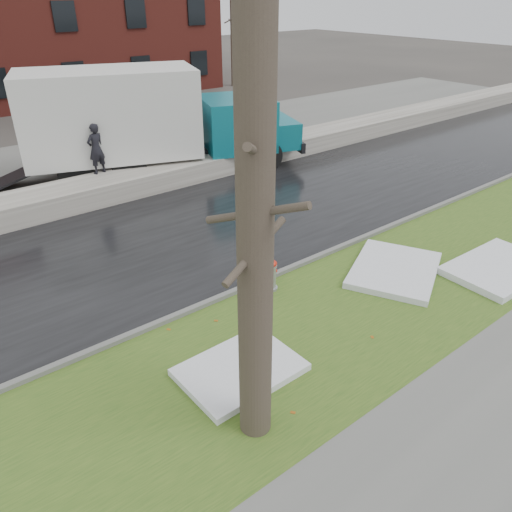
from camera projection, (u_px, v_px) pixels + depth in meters
ground at (292, 299)px, 11.77m from camera, size 120.00×120.00×0.00m
verge at (330, 323)px, 10.90m from camera, size 60.00×4.50×0.04m
sidewalk at (493, 427)px, 8.32m from camera, size 60.00×3.00×0.05m
road at (190, 233)px, 14.85m from camera, size 60.00×7.00×0.03m
parking_lot at (81, 164)px, 20.69m from camera, size 60.00×9.00×0.03m
curb at (265, 279)px, 12.42m from camera, size 60.00×0.15×0.14m
snowbank at (126, 184)px, 17.56m from camera, size 60.00×1.60×0.75m
bg_tree_right at (233, 37)px, 35.44m from camera, size 1.40×1.62×6.50m
fire_hydrant at (271, 273)px, 11.88m from camera, size 0.41×0.38×0.83m
tree at (255, 255)px, 6.79m from camera, size 1.32×1.54×6.43m
box_truck at (146, 120)px, 18.63m from camera, size 11.83×6.00×3.97m
worker at (96, 149)px, 17.03m from camera, size 0.70×0.54×1.72m
snow_patch_near at (395, 270)px, 12.74m from camera, size 3.22×2.96×0.16m
snow_patch_far at (240, 370)px, 9.44m from camera, size 2.22×1.62×0.14m
snow_patch_side at (499, 268)px, 12.80m from camera, size 2.86×1.89×0.18m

